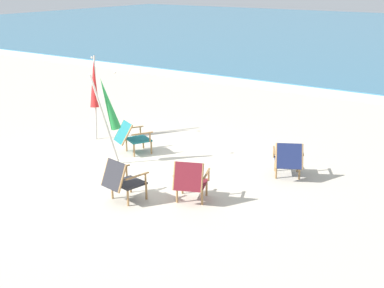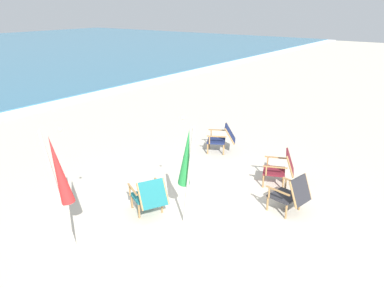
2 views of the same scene
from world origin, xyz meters
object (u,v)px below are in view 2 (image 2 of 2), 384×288
at_px(beach_chair_front_right, 149,195).
at_px(umbrella_furled_red, 59,171).
at_px(beach_chair_mid_center, 281,167).
at_px(beach_chair_far_center, 292,193).
at_px(beach_chair_back_right, 223,137).
at_px(umbrella_furled_green, 187,159).

height_order(beach_chair_front_right, umbrella_furled_red, umbrella_furled_red).
height_order(beach_chair_mid_center, beach_chair_far_center, beach_chair_mid_center).
xyz_separation_m(beach_chair_back_right, beach_chair_far_center, (-2.00, -2.80, 0.01)).
bearing_deg(umbrella_furled_red, beach_chair_back_right, 1.87).
xyz_separation_m(beach_chair_far_center, umbrella_furled_red, (-3.22, 2.63, 0.95)).
relative_size(beach_chair_mid_center, beach_chair_front_right, 0.89).
bearing_deg(beach_chair_front_right, beach_chair_back_right, 9.63).
distance_m(beach_chair_far_center, umbrella_furled_red, 4.27).
xyz_separation_m(beach_chair_far_center, umbrella_furled_green, (-1.56, 1.36, 0.92)).
bearing_deg(beach_chair_back_right, beach_chair_mid_center, -113.96).
xyz_separation_m(beach_chair_front_right, umbrella_furled_red, (-1.56, 0.45, 0.96)).
bearing_deg(beach_chair_far_center, beach_chair_back_right, 54.53).
bearing_deg(beach_chair_back_right, beach_chair_front_right, -170.37).
xyz_separation_m(beach_chair_front_right, umbrella_furled_green, (0.10, -0.83, 0.93)).
bearing_deg(beach_chair_far_center, umbrella_furled_red, 140.74).
relative_size(beach_chair_back_right, umbrella_furled_red, 0.45).
height_order(beach_chair_mid_center, beach_chair_front_right, beach_chair_mid_center).
xyz_separation_m(beach_chair_front_right, beach_chair_far_center, (1.66, -2.18, 0.01)).
bearing_deg(beach_chair_front_right, umbrella_furled_red, 163.97).
distance_m(beach_chair_back_right, beach_chair_mid_center, 2.33).
bearing_deg(beach_chair_far_center, beach_chair_front_right, 127.19).
height_order(umbrella_furled_green, umbrella_furled_red, umbrella_furled_red).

